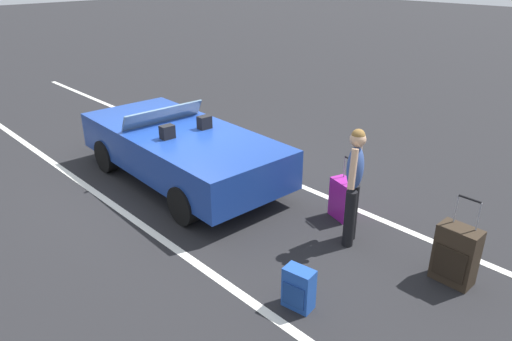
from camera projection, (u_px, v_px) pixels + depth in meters
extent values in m
plane|color=black|center=(183.00, 180.00, 8.39)|extent=(80.00, 80.00, 0.00)
cube|color=silver|center=(239.00, 160.00, 9.23)|extent=(18.00, 0.12, 0.01)
cube|color=silver|center=(113.00, 205.00, 7.53)|extent=(18.00, 0.12, 0.01)
cube|color=navy|center=(181.00, 148.00, 8.14)|extent=(4.16, 1.91, 0.64)
cube|color=navy|center=(141.00, 133.00, 9.16)|extent=(1.37, 1.72, 0.38)
cube|color=slate|center=(163.00, 115.00, 8.29)|extent=(0.24, 1.55, 0.31)
cube|color=black|center=(167.00, 132.00, 7.60)|extent=(0.17, 0.23, 0.22)
cube|color=black|center=(204.00, 122.00, 8.05)|extent=(0.17, 0.23, 0.22)
cylinder|color=black|center=(107.00, 156.00, 8.64)|extent=(0.61, 0.24, 0.60)
cylinder|color=black|center=(181.00, 136.00, 9.63)|extent=(0.61, 0.24, 0.60)
cylinder|color=black|center=(184.00, 205.00, 6.91)|extent=(0.61, 0.24, 0.60)
cylinder|color=black|center=(265.00, 174.00, 7.89)|extent=(0.61, 0.24, 0.60)
cube|color=#2D2319|center=(456.00, 255.00, 5.62)|extent=(0.48, 0.28, 0.74)
cube|color=black|center=(449.00, 264.00, 5.55)|extent=(0.38, 0.02, 0.41)
cylinder|color=gray|center=(479.00, 217.00, 5.35)|extent=(0.02, 0.02, 0.36)
cylinder|color=gray|center=(456.00, 209.00, 5.53)|extent=(0.02, 0.02, 0.36)
cylinder|color=black|center=(470.00, 199.00, 5.37)|extent=(0.26, 0.03, 0.03)
sphere|color=black|center=(468.00, 281.00, 5.71)|extent=(0.04, 0.04, 0.04)
sphere|color=black|center=(442.00, 269.00, 5.94)|extent=(0.04, 0.04, 0.04)
cube|color=#991E8C|center=(343.00, 199.00, 7.05)|extent=(0.45, 0.34, 0.62)
cylinder|color=gray|center=(354.00, 172.00, 6.80)|extent=(0.02, 0.02, 0.33)
cylinder|color=gray|center=(345.00, 167.00, 6.98)|extent=(0.02, 0.02, 0.33)
cylinder|color=black|center=(350.00, 159.00, 6.82)|extent=(0.22, 0.09, 0.03)
sphere|color=black|center=(352.00, 219.00, 7.10)|extent=(0.04, 0.04, 0.04)
sphere|color=black|center=(341.00, 211.00, 7.32)|extent=(0.04, 0.04, 0.04)
cube|color=#1E479E|center=(299.00, 288.00, 5.23)|extent=(0.37, 0.25, 0.50)
cube|color=navy|center=(293.00, 296.00, 5.17)|extent=(0.27, 0.07, 0.28)
sphere|color=black|center=(310.00, 305.00, 5.32)|extent=(0.04, 0.04, 0.04)
sphere|color=black|center=(293.00, 297.00, 5.45)|extent=(0.04, 0.04, 0.04)
cylinder|color=black|center=(349.00, 219.00, 6.32)|extent=(0.20, 0.20, 0.82)
cylinder|color=black|center=(352.00, 212.00, 6.49)|extent=(0.20, 0.20, 0.82)
ellipsoid|color=#334C8C|center=(355.00, 168.00, 6.11)|extent=(0.34, 0.38, 0.60)
sphere|color=tan|center=(358.00, 139.00, 5.95)|extent=(0.21, 0.21, 0.21)
sphere|color=olive|center=(358.00, 136.00, 5.93)|extent=(0.18, 0.18, 0.18)
cylinder|color=tan|center=(353.00, 169.00, 5.91)|extent=(0.16, 0.21, 0.53)
cylinder|color=tan|center=(358.00, 157.00, 6.26)|extent=(0.16, 0.21, 0.53)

